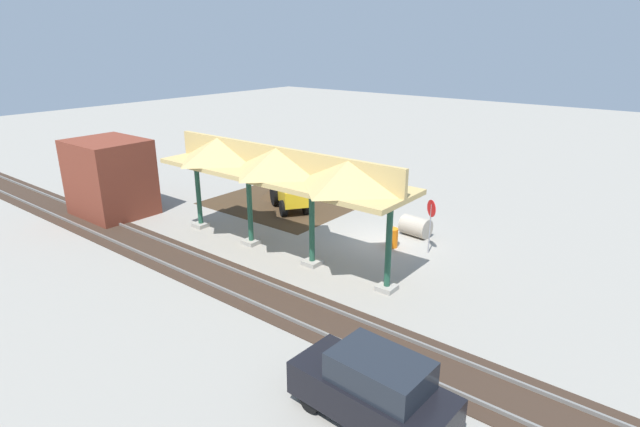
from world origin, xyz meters
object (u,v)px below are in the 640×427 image
at_px(concrete_pipe, 415,226).
at_px(distant_parked_car, 374,390).
at_px(stop_sign, 431,215).
at_px(brick_utility_building, 110,178).
at_px(backhoe, 289,187).
at_px(traffic_barrel, 392,238).

bearing_deg(concrete_pipe, distant_parked_car, 113.66).
xyz_separation_m(concrete_pipe, distant_parked_car, (-5.27, 12.04, 0.49)).
relative_size(stop_sign, brick_utility_building, 0.61).
height_order(brick_utility_building, distant_parked_car, brick_utility_building).
bearing_deg(stop_sign, concrete_pipe, -45.68).
bearing_deg(backhoe, distant_parked_car, 138.69).
bearing_deg(distant_parked_car, traffic_barrel, -61.62).
bearing_deg(brick_utility_building, backhoe, -136.26).
distance_m(concrete_pipe, brick_utility_building, 16.54).
relative_size(brick_utility_building, distant_parked_car, 0.96).
xyz_separation_m(backhoe, distant_parked_car, (-12.95, 11.38, -0.29)).
bearing_deg(brick_utility_building, stop_sign, -160.06).
relative_size(stop_sign, backhoe, 0.52).
height_order(concrete_pipe, distant_parked_car, distant_parked_car).
relative_size(concrete_pipe, distant_parked_car, 0.34).
xyz_separation_m(stop_sign, traffic_barrel, (1.67, 0.41, -1.37)).
distance_m(stop_sign, traffic_barrel, 2.20).
bearing_deg(brick_utility_building, distant_parked_car, 166.91).
height_order(stop_sign, distant_parked_car, stop_sign).
relative_size(stop_sign, concrete_pipe, 1.70).
distance_m(backhoe, distant_parked_car, 17.24).
distance_m(backhoe, brick_utility_building, 9.77).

